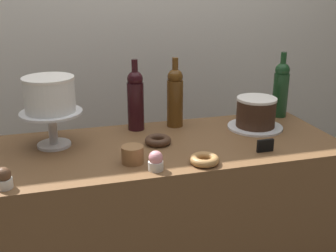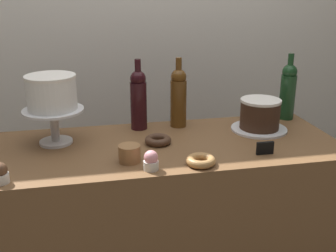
% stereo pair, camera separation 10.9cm
% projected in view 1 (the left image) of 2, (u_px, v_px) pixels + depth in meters
% --- Properties ---
extents(back_wall, '(6.00, 0.05, 2.60)m').
position_uv_depth(back_wall, '(128.00, 37.00, 2.42)').
color(back_wall, silver).
rests_on(back_wall, ground_plane).
extents(display_counter, '(1.46, 0.60, 0.95)m').
position_uv_depth(display_counter, '(168.00, 240.00, 1.90)').
color(display_counter, brown).
rests_on(display_counter, ground_plane).
extents(cake_stand_pedestal, '(0.25, 0.25, 0.15)m').
position_uv_depth(cake_stand_pedestal, '(52.00, 122.00, 1.69)').
color(cake_stand_pedestal, silver).
rests_on(cake_stand_pedestal, display_counter).
extents(white_layer_cake, '(0.21, 0.21, 0.14)m').
position_uv_depth(white_layer_cake, '(49.00, 94.00, 1.65)').
color(white_layer_cake, white).
rests_on(white_layer_cake, cake_stand_pedestal).
extents(silver_serving_platter, '(0.26, 0.26, 0.01)m').
position_uv_depth(silver_serving_platter, '(255.00, 127.00, 1.93)').
color(silver_serving_platter, white).
rests_on(silver_serving_platter, display_counter).
extents(chocolate_round_cake, '(0.18, 0.18, 0.14)m').
position_uv_depth(chocolate_round_cake, '(256.00, 112.00, 1.91)').
color(chocolate_round_cake, '#3D2619').
rests_on(chocolate_round_cake, silver_serving_platter).
extents(wine_bottle_green, '(0.08, 0.08, 0.33)m').
position_uv_depth(wine_bottle_green, '(281.00, 88.00, 2.06)').
color(wine_bottle_green, '#193D1E').
rests_on(wine_bottle_green, display_counter).
extents(wine_bottle_dark_red, '(0.08, 0.08, 0.33)m').
position_uv_depth(wine_bottle_dark_red, '(136.00, 99.00, 1.87)').
color(wine_bottle_dark_red, black).
rests_on(wine_bottle_dark_red, display_counter).
extents(wine_bottle_amber, '(0.08, 0.08, 0.33)m').
position_uv_depth(wine_bottle_amber, '(175.00, 96.00, 1.92)').
color(wine_bottle_amber, '#5B3814').
rests_on(wine_bottle_amber, display_counter).
extents(cupcake_chocolate, '(0.06, 0.06, 0.07)m').
position_uv_depth(cupcake_chocolate, '(4.00, 178.00, 1.36)').
color(cupcake_chocolate, white).
rests_on(cupcake_chocolate, display_counter).
extents(cupcake_strawberry, '(0.06, 0.06, 0.07)m').
position_uv_depth(cupcake_strawberry, '(156.00, 161.00, 1.49)').
color(cupcake_strawberry, white).
rests_on(cupcake_strawberry, display_counter).
extents(donut_maple, '(0.11, 0.11, 0.03)m').
position_uv_depth(donut_maple, '(204.00, 160.00, 1.55)').
color(donut_maple, '#B27F47').
rests_on(donut_maple, display_counter).
extents(donut_chocolate, '(0.11, 0.11, 0.03)m').
position_uv_depth(donut_chocolate, '(158.00, 140.00, 1.74)').
color(donut_chocolate, '#472D1E').
rests_on(donut_chocolate, display_counter).
extents(cookie_stack, '(0.08, 0.08, 0.07)m').
position_uv_depth(cookie_stack, '(133.00, 155.00, 1.55)').
color(cookie_stack, olive).
rests_on(cookie_stack, display_counter).
extents(price_sign_chalkboard, '(0.07, 0.01, 0.05)m').
position_uv_depth(price_sign_chalkboard, '(265.00, 146.00, 1.65)').
color(price_sign_chalkboard, black).
rests_on(price_sign_chalkboard, display_counter).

